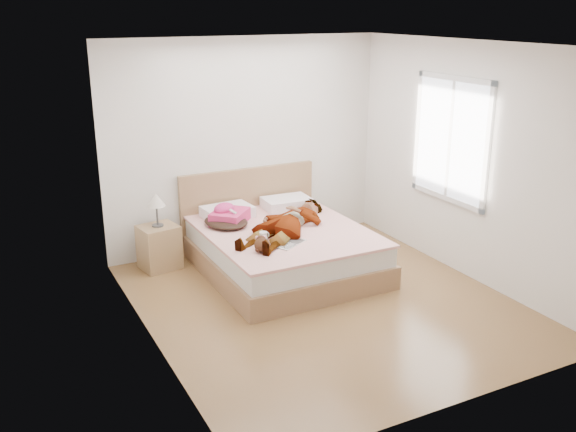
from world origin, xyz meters
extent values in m
plane|color=#54331A|center=(0.00, 0.00, 0.00)|extent=(4.00, 4.00, 0.00)
imported|color=white|center=(0.04, 0.94, 0.63)|extent=(1.75, 1.57, 0.24)
ellipsoid|color=black|center=(-0.53, 1.39, 0.55)|extent=(0.55, 0.64, 0.09)
cube|color=silver|center=(-0.46, 1.34, 0.68)|extent=(0.09, 0.09, 0.05)
plane|color=white|center=(0.00, 0.00, 2.60)|extent=(4.00, 4.00, 0.00)
plane|color=silver|center=(0.00, 2.00, 1.30)|extent=(3.60, 0.00, 3.60)
plane|color=beige|center=(0.00, -2.00, 1.30)|extent=(3.60, 0.00, 3.60)
plane|color=white|center=(-1.80, 0.00, 1.30)|extent=(0.00, 4.00, 4.00)
plane|color=silver|center=(1.80, 0.00, 1.30)|extent=(0.00, 4.00, 4.00)
cube|color=white|center=(1.78, 0.30, 1.50)|extent=(0.02, 1.10, 1.30)
cube|color=silver|center=(1.78, -0.28, 1.50)|extent=(0.04, 0.06, 1.42)
cube|color=silver|center=(1.78, 0.88, 1.50)|extent=(0.04, 0.06, 1.42)
cube|color=silver|center=(1.78, 0.30, 0.82)|extent=(0.04, 1.22, 0.06)
cube|color=silver|center=(1.78, 0.30, 2.18)|extent=(0.04, 1.22, 0.06)
cube|color=silver|center=(1.77, 0.30, 1.50)|extent=(0.03, 0.04, 1.30)
cube|color=brown|center=(0.00, 0.95, 0.13)|extent=(1.78, 2.08, 0.26)
cube|color=silver|center=(0.00, 0.95, 0.37)|extent=(1.70, 2.00, 0.22)
cube|color=silver|center=(0.00, 0.95, 0.49)|extent=(1.74, 2.04, 0.03)
cube|color=brown|center=(0.00, 1.96, 0.50)|extent=(1.80, 0.07, 1.00)
cube|color=white|center=(-0.40, 1.67, 0.57)|extent=(0.61, 0.44, 0.13)
cube|color=white|center=(0.40, 1.67, 0.57)|extent=(0.60, 0.43, 0.13)
cube|color=#D73A7F|center=(-0.46, 1.46, 0.58)|extent=(0.57, 0.57, 0.15)
ellipsoid|color=#D4397C|center=(-0.51, 1.49, 0.68)|extent=(0.33, 0.29, 0.13)
cube|color=white|center=(-0.17, 0.53, 0.52)|extent=(0.45, 0.40, 0.01)
cube|color=white|center=(-0.26, 0.49, 0.52)|extent=(0.28, 0.31, 0.02)
cube|color=black|center=(-0.09, 0.58, 0.52)|extent=(0.28, 0.31, 0.02)
cylinder|color=white|center=(-0.37, 0.72, 0.56)|extent=(0.11, 0.11, 0.10)
torus|color=white|center=(-0.32, 0.73, 0.56)|extent=(0.07, 0.03, 0.07)
cylinder|color=black|center=(-0.37, 0.72, 0.60)|extent=(0.09, 0.09, 0.00)
ellipsoid|color=black|center=(-0.51, 0.43, 0.58)|extent=(0.22, 0.24, 0.14)
ellipsoid|color=#F6ECCD|center=(-0.52, 0.42, 0.59)|extent=(0.12, 0.12, 0.07)
sphere|color=black|center=(-0.48, 0.54, 0.59)|extent=(0.11, 0.11, 0.11)
sphere|color=pink|center=(-0.51, 0.58, 0.62)|extent=(0.04, 0.04, 0.04)
sphere|color=#F6A0C0|center=(-0.43, 0.56, 0.62)|extent=(0.04, 0.04, 0.04)
ellipsoid|color=black|center=(-0.58, 0.41, 0.55)|extent=(0.06, 0.07, 0.03)
ellipsoid|color=black|center=(-0.47, 0.37, 0.55)|extent=(0.06, 0.07, 0.03)
cube|color=olive|center=(-1.25, 1.70, 0.26)|extent=(0.48, 0.44, 0.52)
cylinder|color=#464646|center=(-1.25, 1.70, 0.53)|extent=(0.15, 0.15, 0.02)
cylinder|color=#464646|center=(-1.25, 1.70, 0.66)|extent=(0.03, 0.03, 0.26)
cone|color=beige|center=(-1.25, 1.70, 0.83)|extent=(0.24, 0.24, 0.15)
camera|label=1|loc=(-3.09, -5.20, 2.93)|focal=40.00mm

